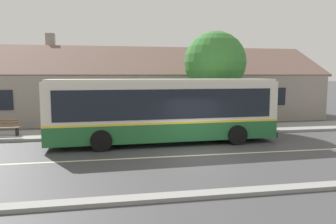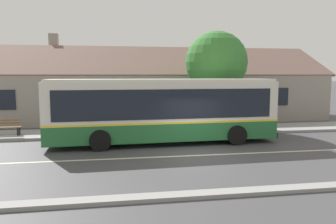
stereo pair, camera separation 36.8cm
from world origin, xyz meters
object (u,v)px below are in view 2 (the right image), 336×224
object	(u,v)px
bench_by_building	(7,128)
bus_stop_sign	(262,106)
street_tree_primary	(216,63)
transit_bus	(163,109)

from	to	relation	value
bench_by_building	bus_stop_sign	distance (m)	14.93
bench_by_building	street_tree_primary	distance (m)	13.20
bench_by_building	street_tree_primary	bearing A→B (deg)	6.38
bench_by_building	bus_stop_sign	bearing A→B (deg)	-2.46
bench_by_building	bus_stop_sign	world-z (taller)	bus_stop_sign
bench_by_building	street_tree_primary	size ratio (longest dim) A/B	0.24
transit_bus	street_tree_primary	distance (m)	6.39
bus_stop_sign	street_tree_primary	bearing A→B (deg)	138.40
bench_by_building	street_tree_primary	world-z (taller)	street_tree_primary
street_tree_primary	bench_by_building	bearing A→B (deg)	-173.62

